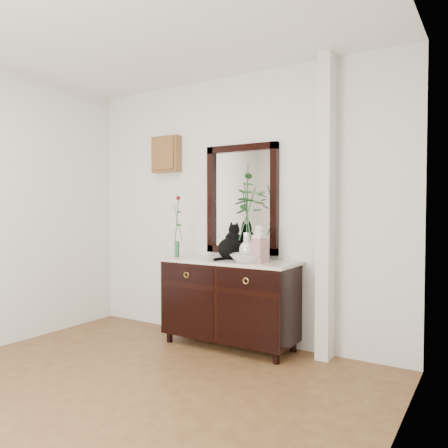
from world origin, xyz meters
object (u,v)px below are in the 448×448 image
Objects in this scene: lotus_bowl at (247,258)px; ginger_jar at (259,243)px; sideboard at (229,298)px; cat at (230,241)px.

ginger_jar reaches higher than lotus_bowl.
sideboard is at bearing 163.67° from lotus_bowl.
lotus_bowl is at bearing -172.85° from ginger_jar.
cat is 1.13× the size of lotus_bowl.
lotus_bowl reaches higher than sideboard.
ginger_jar reaches higher than cat.
ginger_jar reaches higher than sideboard.
cat reaches higher than sideboard.
lotus_bowl is 0.18m from ginger_jar.
ginger_jar is (0.12, 0.01, 0.14)m from lotus_bowl.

